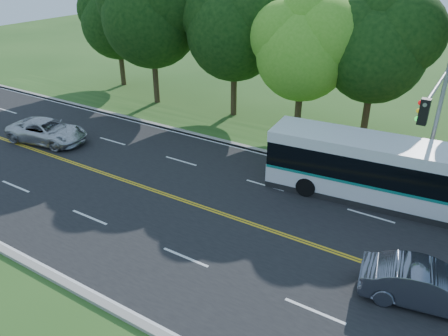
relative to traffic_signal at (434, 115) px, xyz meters
The scene contains 12 objects.
ground 9.65m from the traffic_signal, 140.23° to the right, with size 120.00×120.00×0.00m, color #28501A.
road 9.65m from the traffic_signal, 140.23° to the right, with size 60.00×14.00×0.02m, color black.
curb_north 8.15m from the traffic_signal, 164.96° to the left, with size 60.00×0.30×0.15m, color #9B968C.
curb_south 14.86m from the traffic_signal, 117.35° to the right, with size 60.00×0.30×0.15m, color #9B968C.
grass_verge 8.74m from the traffic_signal, 151.03° to the left, with size 60.00×4.00×0.10m, color #28501A.
lane_markings 9.71m from the traffic_signal, 140.63° to the right, with size 57.60×13.82×0.00m.
tree_row 13.61m from the traffic_signal, 150.00° to the left, with size 44.70×9.10×13.84m.
bougainvillea_hedge 4.86m from the traffic_signal, 75.94° to the left, with size 9.50×2.25×1.50m.
traffic_signal is the anchor object (origin of this frame).
transit_bus 3.33m from the traffic_signal, 168.44° to the right, with size 12.06×3.67×3.11m.
sedan 7.74m from the traffic_signal, 76.17° to the right, with size 1.58×4.53×1.49m, color slate.
suv 22.13m from the traffic_signal, 169.15° to the right, with size 2.39×5.19×1.44m, color silver.
Camera 1 is at (8.24, -14.58, 11.17)m, focal length 35.00 mm.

